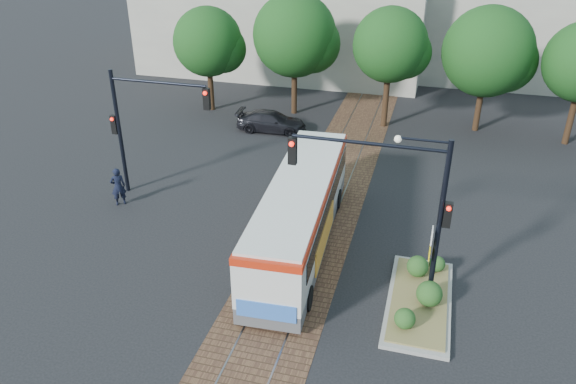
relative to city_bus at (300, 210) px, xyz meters
The scene contains 10 objects.
ground 2.29m from the city_bus, 82.37° to the right, with size 120.00×120.00×0.00m, color black.
trackbed 2.91m from the city_bus, 84.94° to the left, with size 3.60×40.00×0.02m.
tree_row 15.24m from the city_bus, 84.51° to the left, with size 26.40×5.60×7.67m.
warehouses 27.24m from the city_bus, 90.66° to the left, with size 40.00×13.00×8.00m.
city_bus is the anchor object (origin of this frame).
traffic_island 5.76m from the city_bus, 26.32° to the right, with size 2.20×5.20×1.13m.
signal_pole_main 5.36m from the city_bus, 30.49° to the right, with size 5.49×0.46×6.00m.
signal_pole_left 8.79m from the city_bus, 163.57° to the left, with size 4.99×0.34×6.00m.
officer 9.00m from the city_bus, behind, with size 0.67×0.44×1.84m, color black.
parked_car 12.72m from the city_bus, 112.23° to the left, with size 1.71×4.21×1.22m, color black.
Camera 1 is at (4.51, -17.31, 12.80)m, focal length 35.00 mm.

